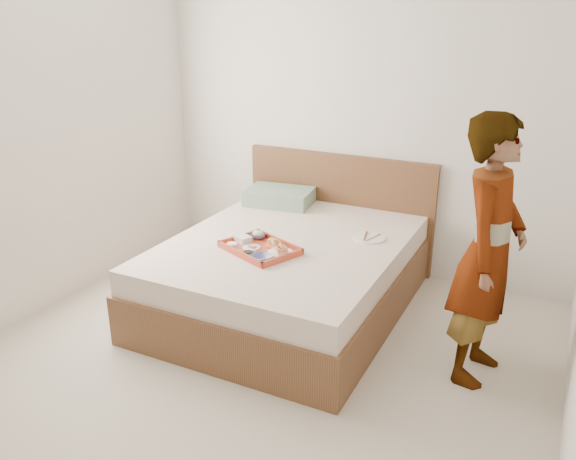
# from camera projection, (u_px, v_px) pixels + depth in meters

# --- Properties ---
(ground) EXTENTS (3.50, 4.00, 0.01)m
(ground) POSITION_uv_depth(u_px,v_px,m) (235.00, 383.00, 3.42)
(ground) COLOR #BDB0A0
(ground) RESTS_ON ground
(wall_back) EXTENTS (3.50, 0.01, 2.60)m
(wall_back) POSITION_uv_depth(u_px,v_px,m) (360.00, 113.00, 4.64)
(wall_back) COLOR silver
(wall_back) RESTS_ON ground
(bed) EXTENTS (1.65, 2.00, 0.53)m
(bed) POSITION_uv_depth(u_px,v_px,m) (288.00, 274.00, 4.23)
(bed) COLOR brown
(bed) RESTS_ON ground
(headboard) EXTENTS (1.65, 0.06, 0.95)m
(headboard) POSITION_uv_depth(u_px,v_px,m) (338.00, 209.00, 4.96)
(headboard) COLOR brown
(headboard) RESTS_ON ground
(pillow) EXTENTS (0.58, 0.44, 0.13)m
(pillow) POSITION_uv_depth(u_px,v_px,m) (279.00, 197.00, 4.89)
(pillow) COLOR #83AA89
(pillow) RESTS_ON bed
(tray) EXTENTS (0.60, 0.53, 0.05)m
(tray) POSITION_uv_depth(u_px,v_px,m) (260.00, 248.00, 3.94)
(tray) COLOR #C94828
(tray) RESTS_ON bed
(prawn_plate) EXTENTS (0.23, 0.23, 0.01)m
(prawn_plate) POSITION_uv_depth(u_px,v_px,m) (280.00, 253.00, 3.87)
(prawn_plate) COLOR white
(prawn_plate) RESTS_ON tray
(navy_bowl_big) EXTENTS (0.18, 0.18, 0.03)m
(navy_bowl_big) POSITION_uv_depth(u_px,v_px,m) (261.00, 258.00, 3.76)
(navy_bowl_big) COLOR navy
(navy_bowl_big) RESTS_ON tray
(sauce_dish) EXTENTS (0.09, 0.09, 0.03)m
(sauce_dish) POSITION_uv_depth(u_px,v_px,m) (248.00, 254.00, 3.83)
(sauce_dish) COLOR black
(sauce_dish) RESTS_ON tray
(meat_plate) EXTENTS (0.16, 0.16, 0.01)m
(meat_plate) POSITION_uv_depth(u_px,v_px,m) (251.00, 248.00, 3.96)
(meat_plate) COLOR white
(meat_plate) RESTS_ON tray
(bread_plate) EXTENTS (0.16, 0.16, 0.01)m
(bread_plate) POSITION_uv_depth(u_px,v_px,m) (275.00, 245.00, 4.00)
(bread_plate) COLOR orange
(bread_plate) RESTS_ON tray
(salad_bowl) EXTENTS (0.14, 0.14, 0.03)m
(salad_bowl) POSITION_uv_depth(u_px,v_px,m) (258.00, 236.00, 4.13)
(salad_bowl) COLOR navy
(salad_bowl) RESTS_ON tray
(plastic_tub) EXTENTS (0.13, 0.12, 0.05)m
(plastic_tub) POSITION_uv_depth(u_px,v_px,m) (243.00, 239.00, 4.05)
(plastic_tub) COLOR silver
(plastic_tub) RESTS_ON tray
(cheese_round) EXTENTS (0.09, 0.09, 0.03)m
(cheese_round) POSITION_uv_depth(u_px,v_px,m) (232.00, 245.00, 3.98)
(cheese_round) COLOR white
(cheese_round) RESTS_ON tray
(dinner_plate) EXTENTS (0.25, 0.25, 0.01)m
(dinner_plate) POSITION_uv_depth(u_px,v_px,m) (369.00, 238.00, 4.16)
(dinner_plate) COLOR white
(dinner_plate) RESTS_ON bed
(person) EXTENTS (0.44, 0.62, 1.58)m
(person) POSITION_uv_depth(u_px,v_px,m) (489.00, 252.00, 3.26)
(person) COLOR beige
(person) RESTS_ON ground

